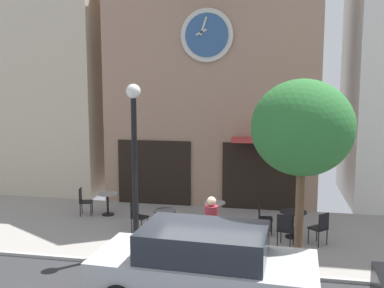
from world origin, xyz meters
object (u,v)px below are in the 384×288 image
at_px(cafe_chair_near_lamp, 285,228).
at_px(parked_car_silver, 204,267).
at_px(cafe_table_near_curb, 214,209).
at_px(cafe_chair_under_awning, 321,226).
at_px(cafe_chair_left_end, 83,199).
at_px(cafe_table_leftmost, 108,200).
at_px(pedestrian_maroon, 211,230).
at_px(street_tree, 302,129).
at_px(cafe_chair_mid_row, 263,216).
at_px(street_lamp, 135,168).
at_px(cafe_table_center_right, 165,218).
at_px(cafe_chair_right_end, 137,214).
at_px(cafe_table_rightmost, 293,218).

relative_size(cafe_chair_near_lamp, parked_car_silver, 0.21).
distance_m(cafe_table_near_curb, cafe_chair_under_awning, 3.22).
bearing_deg(cafe_chair_left_end, cafe_table_leftmost, 13.16).
height_order(pedestrian_maroon, parked_car_silver, pedestrian_maroon).
xyz_separation_m(street_tree, cafe_table_near_curb, (-2.37, 2.68, -2.79)).
distance_m(cafe_table_near_curb, cafe_chair_mid_row, 1.55).
xyz_separation_m(street_lamp, cafe_chair_left_end, (-2.69, 2.70, -1.65)).
xyz_separation_m(cafe_chair_mid_row, cafe_chair_near_lamp, (0.61, -0.94, 0.00)).
bearing_deg(cafe_table_center_right, cafe_table_leftmost, 146.95).
bearing_deg(parked_car_silver, cafe_table_center_right, 115.19).
bearing_deg(street_lamp, cafe_chair_right_end, 106.69).
distance_m(street_tree, cafe_table_leftmost, 7.27).
distance_m(cafe_table_near_curb, cafe_chair_right_end, 2.36).
bearing_deg(cafe_chair_near_lamp, cafe_table_center_right, 174.58).
height_order(street_tree, cafe_table_near_curb, street_tree).
bearing_deg(street_tree, cafe_chair_right_end, 159.70).
xyz_separation_m(cafe_chair_mid_row, cafe_chair_left_end, (-5.84, 0.72, 0.00)).
relative_size(cafe_table_center_right, cafe_chair_near_lamp, 0.80).
relative_size(cafe_chair_under_awning, cafe_chair_near_lamp, 1.00).
distance_m(cafe_table_center_right, cafe_chair_near_lamp, 3.36).
relative_size(street_lamp, cafe_table_center_right, 5.95).
relative_size(cafe_chair_under_awning, pedestrian_maroon, 0.54).
bearing_deg(cafe_table_near_curb, cafe_chair_mid_row, -18.92).
xyz_separation_m(cafe_table_near_curb, cafe_chair_mid_row, (1.47, -0.50, 0.03)).
distance_m(street_lamp, cafe_chair_under_awning, 5.16).
height_order(cafe_table_leftmost, cafe_table_center_right, cafe_table_leftmost).
bearing_deg(street_tree, pedestrian_maroon, -172.77).
bearing_deg(cafe_table_rightmost, cafe_table_center_right, -172.21).
bearing_deg(cafe_table_rightmost, street_tree, -88.44).
bearing_deg(cafe_chair_under_awning, cafe_table_leftmost, 167.00).
xyz_separation_m(street_tree, cafe_table_rightmost, (-0.06, 2.04, -2.74)).
distance_m(street_lamp, pedestrian_maroon, 2.46).
height_order(cafe_table_leftmost, cafe_chair_under_awning, cafe_chair_under_awning).
bearing_deg(cafe_chair_left_end, cafe_table_near_curb, -2.80).
bearing_deg(cafe_chair_under_awning, street_lamp, -163.95).
bearing_deg(cafe_table_center_right, cafe_chair_right_end, 172.85).
height_order(cafe_chair_right_end, cafe_chair_near_lamp, same).
height_order(cafe_chair_left_end, cafe_chair_near_lamp, same).
distance_m(cafe_table_rightmost, parked_car_silver, 4.57).
bearing_deg(cafe_chair_near_lamp, cafe_chair_left_end, 165.56).
bearing_deg(cafe_chair_near_lamp, cafe_chair_mid_row, 122.91).
distance_m(street_tree, parked_car_silver, 3.82).
relative_size(cafe_chair_under_awning, parked_car_silver, 0.21).
relative_size(street_lamp, cafe_chair_near_lamp, 4.77).
relative_size(cafe_chair_right_end, pedestrian_maroon, 0.54).
bearing_deg(cafe_chair_under_awning, cafe_chair_mid_row, 157.78).
bearing_deg(cafe_chair_under_awning, pedestrian_maroon, -146.04).
xyz_separation_m(cafe_chair_right_end, parked_car_silver, (2.59, -3.80, 0.23)).
bearing_deg(cafe_table_rightmost, cafe_chair_under_awning, -35.02).
height_order(cafe_chair_right_end, parked_car_silver, parked_car_silver).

